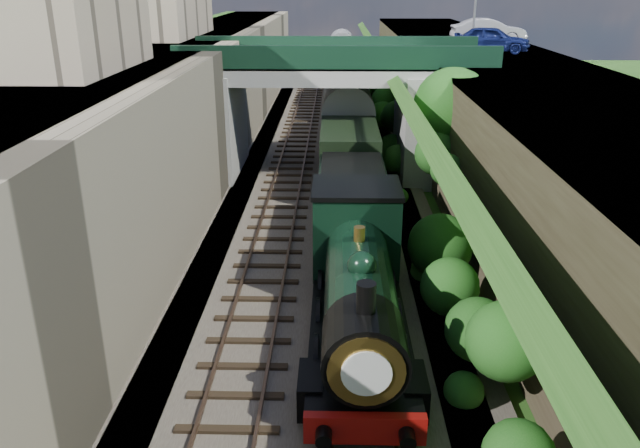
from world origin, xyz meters
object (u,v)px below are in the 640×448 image
Objects in this scene: road_bridge at (344,101)px; tender at (352,209)px; car_silver at (488,31)px; tree at (454,110)px; car_blue at (491,39)px; locomotive at (358,287)px.

tender is (0.26, -10.44, -2.46)m from road_bridge.
road_bridge is 14.32m from car_silver.
road_bridge is at bearing 132.97° from tree.
car_silver is at bearing 45.74° from road_bridge.
car_silver is (1.15, 5.92, 0.06)m from car_blue.
tender is (-8.37, -14.55, -5.38)m from car_blue.
tender is (-9.52, -20.47, -5.44)m from car_silver.
locomotive is (0.26, -17.80, -2.18)m from road_bridge.
car_silver reaches higher than car_blue.
road_bridge is 3.64× the size of car_blue.
tree is 7.58m from tender.
road_bridge reaches higher than locomotive.
car_blue is (3.66, 9.45, 2.35)m from tree.
tree is 13.61m from locomotive.
car_blue is 0.90× the size of car_silver.
car_silver is at bearing 65.06° from tender.
locomotive is at bearing -90.00° from tender.
car_silver reaches higher than road_bridge.
tree is 1.35× the size of car_silver.
car_blue is 0.73× the size of tender.
locomotive is at bearing -89.18° from road_bridge.
car_silver is at bearing 5.68° from car_blue.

